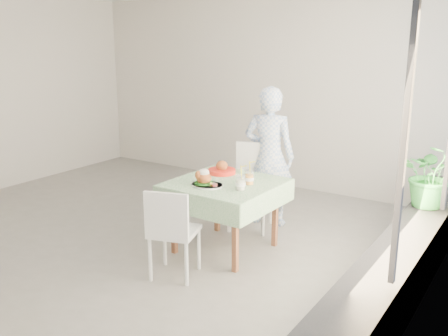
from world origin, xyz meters
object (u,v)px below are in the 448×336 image
Objects in this scene: diner at (269,156)px; main_dish at (205,180)px; chair_far at (251,203)px; juice_cup_orange at (249,178)px; cafe_table at (225,208)px; potted_plant at (432,175)px; chair_near at (174,249)px.

diner is 4.89× the size of main_dish.
main_dish is at bearing -89.53° from chair_far.
juice_cup_orange is (0.25, -0.89, -0.02)m from diner.
potted_plant reaches higher than cafe_table.
chair_near is 0.76m from main_dish.
juice_cup_orange is at bearing 92.40° from diner.
juice_cup_orange is at bearing 40.44° from main_dish.
diner reaches higher than chair_far.
potted_plant is at bearing 31.31° from cafe_table.
diner is 5.80× the size of juice_cup_orange.
chair_near is 0.53× the size of diner.
main_dish is at bearing 92.91° from chair_near.
chair_far is 1.48× the size of potted_plant.
chair_far is 1.99m from potted_plant.
potted_plant is at bearing 35.01° from main_dish.
juice_cup_orange is (0.25, 0.06, 0.35)m from cafe_table.
diner is at bearing -175.57° from potted_plant.
diner reaches higher than potted_plant.
chair_near is 2.57× the size of main_dish.
main_dish reaches higher than chair_near.
juice_cup_orange is at bearing 13.55° from cafe_table.
potted_plant reaches higher than juice_cup_orange.
juice_cup_orange reaches higher than main_dish.
potted_plant is (1.85, 1.86, 0.57)m from chair_near.
chair_far reaches higher than cafe_table.
chair_far is 0.88m from juice_cup_orange.
juice_cup_orange is (0.31, 0.83, 0.54)m from chair_near.
diner is at bearing 88.01° from chair_near.
juice_cup_orange is at bearing -61.61° from chair_far.
main_dish is (-0.09, -0.23, 0.34)m from cafe_table.
main_dish is 1.19× the size of juice_cup_orange.
diner reaches higher than chair_near.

